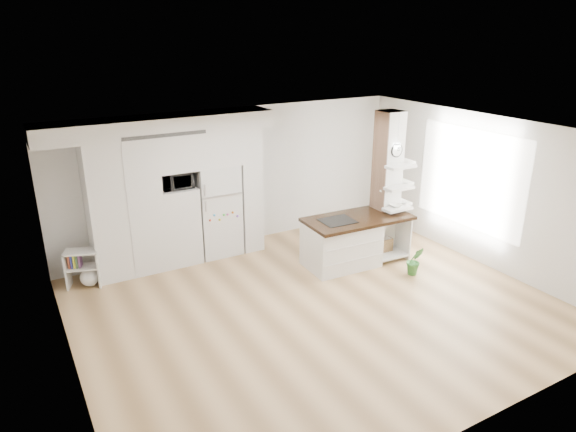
% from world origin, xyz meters
% --- Properties ---
extents(floor, '(7.00, 6.00, 0.01)m').
position_xyz_m(floor, '(0.00, 0.00, 0.00)').
color(floor, tan).
rests_on(floor, ground).
extents(room, '(7.04, 6.04, 2.72)m').
position_xyz_m(room, '(0.00, 0.00, 1.86)').
color(room, white).
rests_on(room, ground).
extents(cabinet_wall, '(4.00, 0.71, 2.70)m').
position_xyz_m(cabinet_wall, '(-1.45, 2.67, 1.51)').
color(cabinet_wall, white).
rests_on(cabinet_wall, floor).
extents(refrigerator, '(0.78, 0.69, 1.75)m').
position_xyz_m(refrigerator, '(-0.53, 2.68, 0.88)').
color(refrigerator, white).
rests_on(refrigerator, floor).
extents(column, '(0.69, 0.90, 2.70)m').
position_xyz_m(column, '(2.38, 1.13, 1.35)').
color(column, silver).
rests_on(column, floor).
extents(window, '(0.00, 2.40, 2.40)m').
position_xyz_m(window, '(3.48, 0.30, 1.50)').
color(window, white).
rests_on(window, room).
extents(pendant_light, '(0.12, 0.12, 0.10)m').
position_xyz_m(pendant_light, '(1.70, 0.15, 2.12)').
color(pendant_light, white).
rests_on(pendant_light, room).
extents(kitchen_island, '(1.99, 1.01, 1.45)m').
position_xyz_m(kitchen_island, '(1.31, 1.03, 0.46)').
color(kitchen_island, white).
rests_on(kitchen_island, floor).
extents(bookshelf, '(0.62, 0.48, 0.65)m').
position_xyz_m(bookshelf, '(-2.98, 2.49, 0.29)').
color(bookshelf, white).
rests_on(bookshelf, floor).
extents(floor_plant_a, '(0.36, 0.33, 0.52)m').
position_xyz_m(floor_plant_a, '(2.09, 0.09, 0.26)').
color(floor_plant_a, '#348033').
rests_on(floor_plant_a, floor).
extents(floor_plant_b, '(0.28, 0.28, 0.43)m').
position_xyz_m(floor_plant_b, '(2.21, 1.30, 0.21)').
color(floor_plant_b, '#348033').
rests_on(floor_plant_b, floor).
extents(microwave, '(0.54, 0.37, 0.30)m').
position_xyz_m(microwave, '(-1.27, 2.62, 1.57)').
color(microwave, '#2D2D2D').
rests_on(microwave, cabinet_wall).
extents(shelf_plant, '(0.27, 0.23, 0.30)m').
position_xyz_m(shelf_plant, '(2.63, 1.30, 1.52)').
color(shelf_plant, '#348033').
rests_on(shelf_plant, column).
extents(decor_bowl, '(0.22, 0.22, 0.05)m').
position_xyz_m(decor_bowl, '(2.30, 0.90, 1.00)').
color(decor_bowl, white).
rests_on(decor_bowl, column).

